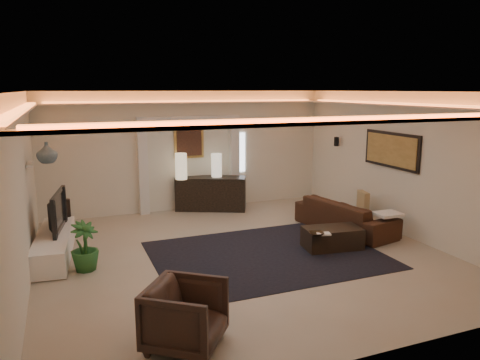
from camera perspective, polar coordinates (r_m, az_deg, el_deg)
name	(u,v)px	position (r m, az deg, el deg)	size (l,w,h in m)	color
floor	(242,254)	(8.37, 0.25, -9.28)	(7.00, 7.00, 0.00)	#ADA490
ceiling	(242,92)	(7.83, 0.26, 10.99)	(7.00, 7.00, 0.00)	white
wall_back	(189,151)	(11.26, -6.42, 3.62)	(7.00, 7.00, 0.00)	silver
wall_front	(366,234)	(5.00, 15.50, -6.52)	(7.00, 7.00, 0.00)	silver
wall_left	(22,192)	(7.44, -25.63, -1.40)	(7.00, 7.00, 0.00)	silver
wall_right	(402,164)	(9.81, 19.59, 1.90)	(7.00, 7.00, 0.00)	silver
cove_soffit	(242,108)	(7.84, 0.26, 8.95)	(7.00, 7.00, 0.04)	silver
daylight_slit	(240,152)	(11.67, 0.03, 3.48)	(0.25, 0.03, 1.00)	white
area_rug	(267,255)	(8.34, 3.35, -9.32)	(4.00, 3.00, 0.01)	black
pilaster_left	(143,169)	(10.97, -12.04, 1.39)	(0.22, 0.20, 2.20)	silver
pilaster_right	(234,163)	(11.57, -0.74, 2.15)	(0.22, 0.20, 2.20)	silver
alcove_header	(189,118)	(11.08, -6.37, 7.66)	(2.52, 0.20, 0.12)	silver
painting_frame	(189,143)	(11.20, -6.40, 4.62)	(0.74, 0.04, 0.74)	tan
painting_canvas	(189,143)	(11.18, -6.37, 4.61)	(0.62, 0.02, 0.62)	#4C2D1E
art_panel_frame	(392,150)	(9.98, 18.43, 3.58)	(0.04, 1.64, 0.74)	black
art_panel_gold	(391,150)	(9.97, 18.32, 3.58)	(0.02, 1.50, 0.62)	tan
wall_sconce	(336,141)	(11.44, 11.97, 4.74)	(0.12, 0.12, 0.22)	black
wall_niche	(30,164)	(8.78, -24.79, 1.79)	(0.10, 0.55, 0.04)	silver
console	(211,194)	(11.27, -3.66, -1.75)	(1.70, 0.53, 0.85)	black
lamp_left	(181,168)	(10.93, -7.38, 1.46)	(0.28, 0.28, 0.62)	beige
lamp_right	(217,166)	(11.18, -2.95, 1.76)	(0.26, 0.26, 0.57)	beige
media_ledge	(54,245)	(8.81, -22.21, -7.53)	(0.56, 2.22, 0.42)	white
tv	(52,211)	(8.86, -22.49, -3.55)	(0.16, 1.23, 0.71)	black
figurine	(67,207)	(9.74, -20.83, -3.12)	(0.13, 0.13, 0.36)	black
ginger_jar	(47,153)	(8.64, -23.01, 3.17)	(0.35, 0.35, 0.37)	#495762
plant	(84,246)	(7.97, -18.88, -7.87)	(0.46, 0.46, 0.82)	#265F26
sofa	(345,215)	(9.89, 13.02, -4.34)	(0.87, 2.23, 0.65)	#34211A
throw_blanket	(388,214)	(9.36, 17.99, -4.07)	(0.50, 0.41, 0.05)	#EDE5C4
throw_pillow	(363,201)	(10.32, 15.15, -2.49)	(0.12, 0.40, 0.40)	tan
coffee_table	(332,238)	(8.78, 11.47, -7.10)	(1.06, 0.58, 0.39)	black
bowl	(316,233)	(8.20, 9.52, -6.61)	(0.26, 0.26, 0.06)	black
magazine	(324,233)	(8.28, 10.41, -6.58)	(0.24, 0.17, 0.03)	silver
armchair	(186,316)	(5.51, -6.82, -16.49)	(0.82, 0.84, 0.77)	black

